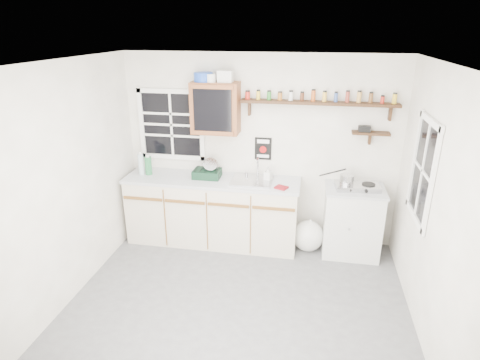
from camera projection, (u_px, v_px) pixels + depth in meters
name	position (u px, v px, depth m)	size (l,w,h in m)	color
room	(237.00, 198.00, 3.85)	(3.64, 3.24, 2.54)	#4D4D4F
main_cabinet	(213.00, 210.00, 5.43)	(2.31, 0.63, 0.92)	beige
right_cabinet	(352.00, 221.00, 5.14)	(0.73, 0.57, 0.91)	silver
sink	(252.00, 180.00, 5.17)	(0.52, 0.44, 0.29)	#AEADB2
upper_cabinet	(215.00, 108.00, 5.06)	(0.60, 0.32, 0.65)	#5F3017
upper_cabinet_clutter	(212.00, 77.00, 4.93)	(0.49, 0.24, 0.14)	#1B43B3
spice_shelf	(318.00, 102.00, 4.87)	(1.91, 0.18, 0.35)	black
secondary_shelf	(369.00, 132.00, 4.91)	(0.45, 0.16, 0.24)	black
warning_sign	(263.00, 149.00, 5.29)	(0.22, 0.02, 0.30)	black
window_back	(172.00, 125.00, 5.40)	(0.93, 0.03, 0.98)	black
window_right	(423.00, 171.00, 3.99)	(0.03, 0.78, 1.08)	black
water_bottles	(145.00, 165.00, 5.37)	(0.17, 0.11, 0.32)	#A5BAC1
dish_rack	(208.00, 171.00, 5.28)	(0.35, 0.28, 0.27)	black
soap_bottle	(268.00, 174.00, 5.16)	(0.08, 0.09, 0.19)	silver
rag	(281.00, 187.00, 4.95)	(0.14, 0.12, 0.02)	maroon
hotplate	(357.00, 186.00, 4.95)	(0.56, 0.33, 0.08)	#AEADB2
saucepan	(346.00, 179.00, 4.94)	(0.42, 0.25, 0.18)	#AEADB2
trash_bag	(308.00, 236.00, 5.30)	(0.41, 0.37, 0.47)	silver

